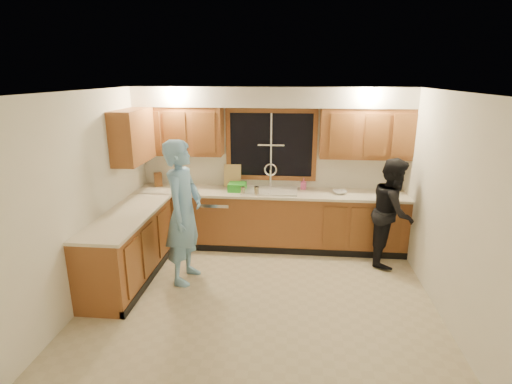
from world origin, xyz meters
TOP-DOWN VIEW (x-y plane):
  - floor at (0.00, 0.00)m, footprint 4.20×4.20m
  - ceiling at (0.00, 0.00)m, footprint 4.20×4.20m
  - wall_back at (0.00, 1.90)m, footprint 4.20×0.00m
  - wall_left at (-2.10, 0.00)m, footprint 0.00×3.80m
  - wall_right at (2.10, 0.00)m, footprint 0.00×3.80m
  - base_cabinets_back at (0.00, 1.60)m, footprint 4.20×0.60m
  - base_cabinets_left at (-1.80, 0.35)m, footprint 0.60×1.90m
  - countertop_back at (0.00, 1.58)m, footprint 4.20×0.63m
  - countertop_left at (-1.79, 0.35)m, footprint 0.63×1.90m
  - upper_cabinets_left at (-1.43, 1.73)m, footprint 1.35×0.33m
  - upper_cabinets_right at (1.43, 1.73)m, footprint 1.35×0.33m
  - upper_cabinets_return at (-1.94, 1.12)m, footprint 0.33×0.90m
  - soffit at (0.00, 1.72)m, footprint 4.20×0.35m
  - window_frame at (0.00, 1.89)m, footprint 1.44×0.03m
  - sink at (0.00, 1.60)m, footprint 0.86×0.52m
  - dishwasher at (-0.85, 1.59)m, footprint 0.60×0.56m
  - stove at (-1.80, -0.22)m, footprint 0.58×0.75m
  - man at (-1.04, 0.41)m, footprint 0.54×0.75m
  - woman at (1.80, 1.21)m, footprint 0.78×0.89m
  - knife_block at (-1.83, 1.74)m, footprint 0.15×0.14m
  - cutting_board at (-0.61, 1.82)m, footprint 0.28×0.11m
  - dish_crate at (-0.51, 1.58)m, footprint 0.27×0.25m
  - soap_bottle at (0.53, 1.78)m, footprint 0.09×0.10m
  - bowl at (1.08, 1.57)m, footprint 0.24×0.24m
  - can_left at (-0.39, 1.38)m, footprint 0.08×0.08m
  - can_right at (-0.18, 1.37)m, footprint 0.09×0.09m

SIDE VIEW (x-z plane):
  - floor at x=0.00m, z-range 0.00..0.00m
  - dishwasher at x=-0.85m, z-range 0.00..0.82m
  - base_cabinets_back at x=0.00m, z-range 0.00..0.88m
  - base_cabinets_left at x=-1.80m, z-range 0.00..0.88m
  - stove at x=-1.80m, z-range 0.00..0.90m
  - woman at x=1.80m, z-range 0.00..1.56m
  - sink at x=0.00m, z-range 0.58..1.15m
  - countertop_back at x=0.00m, z-range 0.88..0.92m
  - countertop_left at x=-1.79m, z-range 0.88..0.92m
  - bowl at x=1.08m, z-range 0.92..0.97m
  - man at x=-1.04m, z-range 0.00..1.90m
  - can_left at x=-0.39m, z-range 0.92..1.04m
  - dish_crate at x=-0.51m, z-range 0.92..1.05m
  - can_right at x=-0.18m, z-range 0.92..1.05m
  - soap_bottle at x=0.53m, z-range 0.92..1.10m
  - knife_block at x=-1.83m, z-range 0.92..1.14m
  - cutting_board at x=-0.61m, z-range 0.92..1.28m
  - wall_back at x=0.00m, z-range -0.85..3.35m
  - wall_left at x=-2.10m, z-range -0.65..3.15m
  - wall_right at x=2.10m, z-range -0.65..3.15m
  - window_frame at x=0.00m, z-range 1.03..2.17m
  - upper_cabinets_left at x=-1.43m, z-range 1.45..2.20m
  - upper_cabinets_right at x=1.43m, z-range 1.45..2.20m
  - upper_cabinets_return at x=-1.94m, z-range 1.45..2.20m
  - soffit at x=0.00m, z-range 2.20..2.50m
  - ceiling at x=0.00m, z-range 2.50..2.50m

